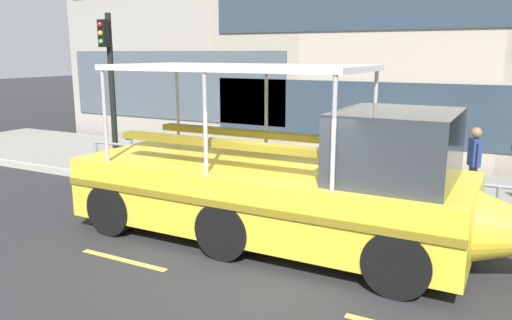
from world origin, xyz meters
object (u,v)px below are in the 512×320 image
Objects in this scene: traffic_light_pole at (110,77)px; pedestrian_near_bow at (474,158)px; leaned_bicycle at (136,159)px; duck_tour_boat at (291,187)px.

pedestrian_near_bow is at bearing 6.99° from traffic_light_pole.
pedestrian_near_bow reaches higher than leaned_bicycle.
traffic_light_pole is 7.30m from duck_tour_boat.
traffic_light_pole reaches higher than duck_tour_boat.
leaned_bicycle is 1.03× the size of pedestrian_near_bow.
traffic_light_pole is 2.48× the size of leaned_bicycle.
duck_tour_boat is at bearing -23.13° from leaned_bicycle.
traffic_light_pole is 2.55× the size of pedestrian_near_bow.
duck_tour_boat is (5.81, -2.48, 0.53)m from leaned_bicycle.
traffic_light_pole reaches higher than pedestrian_near_bow.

